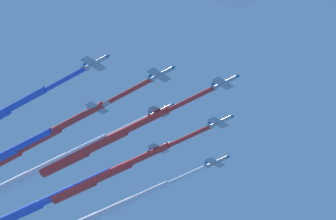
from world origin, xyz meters
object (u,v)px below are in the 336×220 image
Objects in this scene: jet_lead at (100,144)px; jet_starboard_inner at (33,143)px; jet_starboard_mid at (111,210)px; jet_port_inner at (107,174)px; jet_port_mid at (42,169)px; jet_starboard_outer at (53,198)px.

jet_lead reaches higher than jet_starboard_inner.
jet_port_inner is at bearing 18.42° from jet_starboard_mid.
jet_port_mid is 18.22m from jet_starboard_outer.
jet_lead is at bearing 113.93° from jet_starboard_inner.
jet_starboard_inner is 1.12× the size of jet_starboard_mid.
jet_port_mid reaches higher than jet_lead.
jet_starboard_outer reaches higher than jet_port_inner.
jet_starboard_mid is 21.49m from jet_starboard_outer.
jet_starboard_outer is (10.94, -18.33, 2.42)m from jet_starboard_mid.
jet_starboard_inner reaches higher than jet_starboard_mid.
jet_lead is 26.25m from jet_port_mid.
jet_port_inner is 30.24m from jet_starboard_inner.
jet_starboard_outer is (-7.91, -24.61, 0.79)m from jet_port_inner.
jet_starboard_inner is at bearing 15.94° from jet_starboard_outer.
jet_port_inner is 19.93m from jet_starboard_mid.
jet_lead is at bearing 72.77° from jet_port_mid.
jet_port_mid is 1.09× the size of jet_starboard_mid.
jet_starboard_inner is (26.32, -14.84, -1.37)m from jet_port_inner.
jet_port_mid is at bearing 14.86° from jet_starboard_outer.
jet_starboard_inner is (8.85, -19.93, -0.79)m from jet_lead.
jet_starboard_outer is at bearing -130.50° from jet_lead.
jet_port_inner is at bearing 150.59° from jet_starboard_inner.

